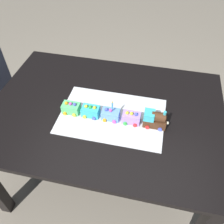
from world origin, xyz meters
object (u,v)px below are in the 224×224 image
at_px(dining_table, 106,121).
at_px(cake_locomotive, 155,119).
at_px(cake_car_hopper_turquoise, 91,111).
at_px(birthday_candle, 112,105).
at_px(cake_car_tanker_sky_blue, 111,114).
at_px(cake_car_flatbed_lavender, 131,118).
at_px(cake_car_gondola_mint_green, 71,108).

height_order(dining_table, cake_locomotive, cake_locomotive).
height_order(dining_table, cake_car_hopper_turquoise, cake_car_hopper_turquoise).
distance_m(dining_table, birthday_candle, 0.23).
distance_m(cake_car_tanker_sky_blue, cake_car_hopper_turquoise, 0.12).
xyz_separation_m(dining_table, cake_car_hopper_turquoise, (0.07, 0.07, 0.14)).
bearing_deg(cake_car_flatbed_lavender, cake_car_gondola_mint_green, 0.00).
bearing_deg(cake_car_flatbed_lavender, cake_locomotive, -180.00).
bearing_deg(birthday_candle, cake_car_hopper_turquoise, 0.00).
relative_size(cake_locomotive, cake_car_hopper_turquoise, 1.40).
distance_m(dining_table, cake_car_flatbed_lavender, 0.23).
height_order(dining_table, cake_car_tanker_sky_blue, cake_car_tanker_sky_blue).
relative_size(cake_car_flatbed_lavender, cake_car_hopper_turquoise, 1.00).
height_order(cake_car_flatbed_lavender, cake_car_tanker_sky_blue, same).
bearing_deg(cake_car_hopper_turquoise, cake_car_gondola_mint_green, 0.00).
xyz_separation_m(dining_table, cake_car_tanker_sky_blue, (-0.05, 0.07, 0.14)).
distance_m(dining_table, cake_car_hopper_turquoise, 0.17).
bearing_deg(cake_car_flatbed_lavender, cake_car_tanker_sky_blue, -0.00).
distance_m(cake_car_flatbed_lavender, birthday_candle, 0.13).
distance_m(dining_table, cake_car_tanker_sky_blue, 0.16).
bearing_deg(cake_car_tanker_sky_blue, birthday_candle, 180.00).
relative_size(cake_locomotive, cake_car_tanker_sky_blue, 1.40).
height_order(cake_locomotive, cake_car_hopper_turquoise, cake_locomotive).
distance_m(cake_locomotive, birthday_candle, 0.24).
bearing_deg(cake_car_flatbed_lavender, cake_car_hopper_turquoise, 0.00).
bearing_deg(cake_car_gondola_mint_green, cake_car_hopper_turquoise, 180.00).
distance_m(cake_locomotive, cake_car_tanker_sky_blue, 0.25).
bearing_deg(dining_table, cake_car_tanker_sky_blue, 126.34).
height_order(cake_car_gondola_mint_green, birthday_candle, birthday_candle).
bearing_deg(cake_car_gondola_mint_green, cake_locomotive, -180.00).
bearing_deg(birthday_candle, cake_car_flatbed_lavender, 180.00).
bearing_deg(birthday_candle, cake_car_tanker_sky_blue, 0.00).
xyz_separation_m(dining_table, cake_car_flatbed_lavender, (-0.17, 0.07, 0.14)).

